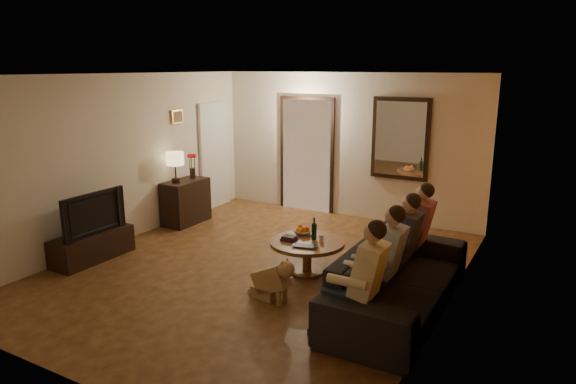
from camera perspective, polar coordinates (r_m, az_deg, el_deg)
The scene contains 33 objects.
floor at distance 7.14m, azimuth -3.31°, elevation -8.43°, with size 5.00×6.00×0.01m, color #422611.
ceiling at distance 6.62m, azimuth -3.63°, elevation 12.91°, with size 5.00×6.00×0.01m, color white.
back_wall at distance 9.38m, azimuth 6.53°, elevation 5.13°, with size 5.00×0.02×2.60m, color beige.
front_wall at distance 4.63m, azimuth -24.09°, elevation -5.06°, with size 5.00×0.02×2.60m, color beige.
left_wall at distance 8.36m, azimuth -18.06°, elevation 3.48°, with size 0.02×6.00×2.60m, color beige.
right_wall at distance 5.83m, azimuth 17.68°, elevation -0.76°, with size 0.02×6.00×2.60m, color beige.
orange_accent at distance 5.83m, azimuth 17.58°, elevation -0.74°, with size 0.01×6.00×2.60m, color orange.
kitchen_doorway at distance 9.74m, azimuth 2.10°, elevation 4.04°, with size 1.00×0.06×2.10m, color #FFE0A5.
door_trim at distance 9.73m, azimuth 2.07°, elevation 4.03°, with size 1.12×0.04×2.22m, color black.
fridge_glimpse at distance 9.66m, azimuth 3.43°, elevation 3.04°, with size 0.45×0.03×1.70m, color silver.
mirror_frame at distance 8.98m, azimuth 12.38°, elevation 5.80°, with size 1.00×0.05×1.40m, color black.
mirror_glass at distance 8.95m, azimuth 12.32°, elevation 5.78°, with size 0.86×0.02×1.26m, color white.
white_door at distance 10.06m, azimuth -8.16°, elevation 4.04°, with size 0.06×0.85×2.04m, color white.
framed_art at distance 9.19m, azimuth -12.21°, elevation 8.19°, with size 0.03×0.28×0.24m, color #B28C33.
art_canvas at distance 9.18m, azimuth -12.13°, elevation 8.18°, with size 0.01×0.22×0.18m, color brown.
dresser at distance 9.20m, azimuth -11.29°, elevation -1.06°, with size 0.45×0.86×0.77m, color black.
table_lamp at distance 8.89m, azimuth -12.41°, elevation 2.69°, with size 0.30×0.30×0.54m, color beige, non-canonical shape.
flower_vase at distance 9.23m, azimuth -10.58°, elevation 2.86°, with size 0.14×0.14×0.44m, color #B01216, non-canonical shape.
tv_stand at distance 7.89m, azimuth -20.91°, elevation -5.64°, with size 0.45×1.19×0.40m, color black.
tv at distance 7.75m, azimuth -21.22°, elevation -2.15°, with size 0.14×1.05×0.60m, color black.
sofa at distance 5.99m, azimuth 12.28°, elevation -9.38°, with size 1.01×2.57×0.75m, color black.
person_a at distance 5.14m, azimuth 8.27°, elevation -10.46°, with size 0.60×0.40×1.20m, color tan, non-canonical shape.
person_b at distance 5.66m, azimuth 10.50°, elevation -8.21°, with size 0.60×0.40×1.20m, color tan, non-canonical shape.
person_c at distance 6.20m, azimuth 12.33°, elevation -6.33°, with size 0.60×0.40×1.20m, color tan, non-canonical shape.
person_d at distance 6.75m, azimuth 13.86°, elevation -4.75°, with size 0.60×0.40×1.20m, color tan, non-canonical shape.
dog at distance 6.11m, azimuth -1.89°, elevation -9.52°, with size 0.56×0.24×0.56m, color #A3804B, non-canonical shape.
coffee_table at distance 6.90m, azimuth 2.13°, elevation -7.22°, with size 0.99×0.99×0.45m, color brown.
bowl at distance 7.08m, azimuth 1.67°, elevation -4.46°, with size 0.26×0.26×0.06m, color white.
oranges at distance 7.06m, azimuth 1.67°, elevation -3.94°, with size 0.20×0.20×0.08m, color orange, non-canonical shape.
wine_bottle at distance 6.84m, azimuth 2.92°, elevation -4.05°, with size 0.07×0.07×0.31m, color black, non-canonical shape.
wine_glass at distance 6.78m, azimuth 3.70°, elevation -5.17°, with size 0.06×0.06×0.10m, color silver.
book_stack at distance 6.83m, azimuth 0.12°, elevation -5.12°, with size 0.20×0.15×0.07m, color black, non-canonical shape.
laptop at distance 6.54m, azimuth 1.80°, elevation -6.19°, with size 0.33×0.21×0.03m, color black.
Camera 1 is at (3.59, -5.55, 2.70)m, focal length 32.00 mm.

